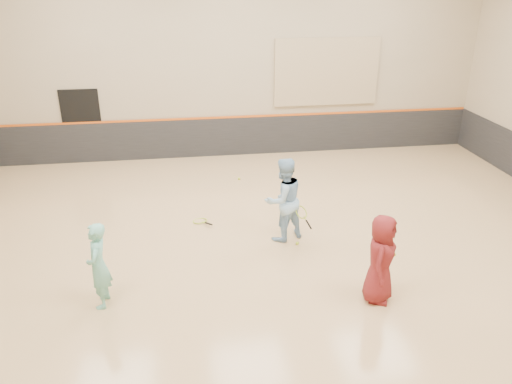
{
  "coord_description": "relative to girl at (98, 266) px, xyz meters",
  "views": [
    {
      "loc": [
        -1.53,
        -8.77,
        5.22
      ],
      "look_at": [
        -0.18,
        0.4,
        1.15
      ],
      "focal_mm": 35.0,
      "sensor_mm": 36.0,
      "label": 1
    }
  ],
  "objects": [
    {
      "name": "room",
      "position": [
        3.09,
        1.37,
        0.05
      ],
      "size": [
        15.04,
        12.04,
        6.22
      ],
      "color": "tan",
      "rests_on": "ground"
    },
    {
      "name": "wainscot_back",
      "position": [
        3.09,
        7.34,
        -0.17
      ],
      "size": [
        14.9,
        0.04,
        1.2
      ],
      "primitive_type": "cube",
      "color": "#232326",
      "rests_on": "floor"
    },
    {
      "name": "accent_stripe",
      "position": [
        3.09,
        7.33,
        0.45
      ],
      "size": [
        14.9,
        0.03,
        0.06
      ],
      "primitive_type": "cube",
      "color": "#D85914",
      "rests_on": "wall_back"
    },
    {
      "name": "acoustic_panel",
      "position": [
        5.89,
        7.32,
        1.73
      ],
      "size": [
        3.2,
        0.08,
        2.0
      ],
      "primitive_type": "cube",
      "color": "tan",
      "rests_on": "wall_back"
    },
    {
      "name": "doorway",
      "position": [
        -1.41,
        7.35,
        0.33
      ],
      "size": [
        1.1,
        0.05,
        2.2
      ],
      "primitive_type": "cube",
      "color": "black",
      "rests_on": "floor"
    },
    {
      "name": "girl",
      "position": [
        0.0,
        0.0,
        0.0
      ],
      "size": [
        0.4,
        0.58,
        1.54
      ],
      "primitive_type": "imported",
      "rotation": [
        0.0,
        0.0,
        -1.63
      ],
      "color": "#70C2B1",
      "rests_on": "floor"
    },
    {
      "name": "instructor",
      "position": [
        3.5,
        1.84,
        0.14
      ],
      "size": [
        1.09,
        0.99,
        1.82
      ],
      "primitive_type": "imported",
      "rotation": [
        0.0,
        0.0,
        3.56
      ],
      "color": "#96C3E9",
      "rests_on": "floor"
    },
    {
      "name": "young_man",
      "position": [
        4.7,
        -0.53,
        0.03
      ],
      "size": [
        0.82,
        0.93,
        1.6
      ],
      "primitive_type": "imported",
      "rotation": [
        0.0,
        0.0,
        1.07
      ],
      "color": "maroon",
      "rests_on": "floor"
    },
    {
      "name": "held_racket",
      "position": [
        3.85,
        1.67,
        -0.09
      ],
      "size": [
        0.47,
        0.47,
        0.53
      ],
      "primitive_type": null,
      "color": "#9FBD29",
      "rests_on": "instructor"
    },
    {
      "name": "spare_racket",
      "position": [
        1.77,
        2.89,
        -0.69
      ],
      "size": [
        0.75,
        0.75,
        0.15
      ],
      "primitive_type": null,
      "color": "#A8CC2C",
      "rests_on": "floor"
    },
    {
      "name": "ball_under_racket",
      "position": [
        3.75,
        1.52,
        -0.73
      ],
      "size": [
        0.07,
        0.07,
        0.07
      ],
      "primitive_type": "sphere",
      "color": "#B6D531",
      "rests_on": "floor"
    },
    {
      "name": "ball_in_hand",
      "position": [
        4.85,
        -0.7,
        0.2
      ],
      "size": [
        0.07,
        0.07,
        0.07
      ],
      "primitive_type": "sphere",
      "color": "#D5E134",
      "rests_on": "young_man"
    },
    {
      "name": "ball_beside_spare",
      "position": [
        2.95,
        5.26,
        -0.73
      ],
      "size": [
        0.07,
        0.07,
        0.07
      ],
      "primitive_type": "sphere",
      "color": "#C3DA32",
      "rests_on": "floor"
    }
  ]
}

